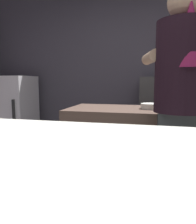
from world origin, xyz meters
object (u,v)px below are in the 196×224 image
object	(u,v)px
mini_fridge	(13,116)
bottle_soy	(185,69)
bartender	(181,103)
mixing_bowl	(151,106)

from	to	relation	value
mini_fridge	bottle_soy	size ratio (longest dim) A/B	4.57
bartender	bottle_soy	bearing A→B (deg)	-19.29
bartender	bottle_soy	distance (m)	1.67
mini_fridge	bottle_soy	distance (m)	2.59
bottle_soy	mini_fridge	bearing A→B (deg)	-176.59
mini_fridge	bartender	bearing A→B (deg)	-33.13
bottle_soy	mixing_bowl	bearing A→B (deg)	-109.31
mini_fridge	mixing_bowl	bearing A→B (deg)	-26.23
bartender	mini_fridge	bearing A→B (deg)	45.35
bartender	mixing_bowl	xyz separation A→B (m)	(-0.19, 0.46, -0.08)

